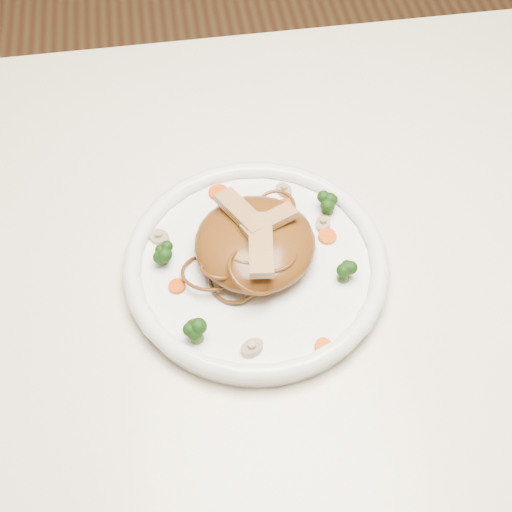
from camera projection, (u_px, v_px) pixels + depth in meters
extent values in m
plane|color=brown|center=(290.00, 474.00, 1.39)|extent=(4.00, 4.00, 0.00)
cube|color=beige|center=(316.00, 262.00, 0.80)|extent=(1.20, 0.80, 0.04)
cylinder|color=white|center=(256.00, 268.00, 0.76)|extent=(0.35, 0.35, 0.02)
ellipsoid|color=brown|center=(255.00, 243.00, 0.74)|extent=(0.17, 0.17, 0.04)
cube|color=tan|center=(269.00, 221.00, 0.73)|extent=(0.06, 0.04, 0.01)
cube|color=tan|center=(241.00, 212.00, 0.74)|extent=(0.05, 0.07, 0.01)
cube|color=tan|center=(261.00, 245.00, 0.71)|extent=(0.03, 0.08, 0.01)
cylinder|color=#CB4407|center=(286.00, 206.00, 0.80)|extent=(0.03, 0.03, 0.00)
cylinder|color=#CB4407|center=(177.00, 286.00, 0.73)|extent=(0.02, 0.02, 0.00)
cylinder|color=#CB4407|center=(327.00, 237.00, 0.77)|extent=(0.02, 0.02, 0.00)
cylinder|color=#CB4407|center=(218.00, 192.00, 0.81)|extent=(0.03, 0.03, 0.00)
cylinder|color=#CB4407|center=(324.00, 346.00, 0.69)|extent=(0.02, 0.02, 0.00)
cylinder|color=tan|center=(252.00, 348.00, 0.69)|extent=(0.03, 0.03, 0.01)
cylinder|color=tan|center=(323.00, 224.00, 0.78)|extent=(0.03, 0.03, 0.01)
cylinder|color=tan|center=(159.00, 237.00, 0.77)|extent=(0.04, 0.04, 0.01)
cylinder|color=tan|center=(284.00, 190.00, 0.81)|extent=(0.03, 0.03, 0.01)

